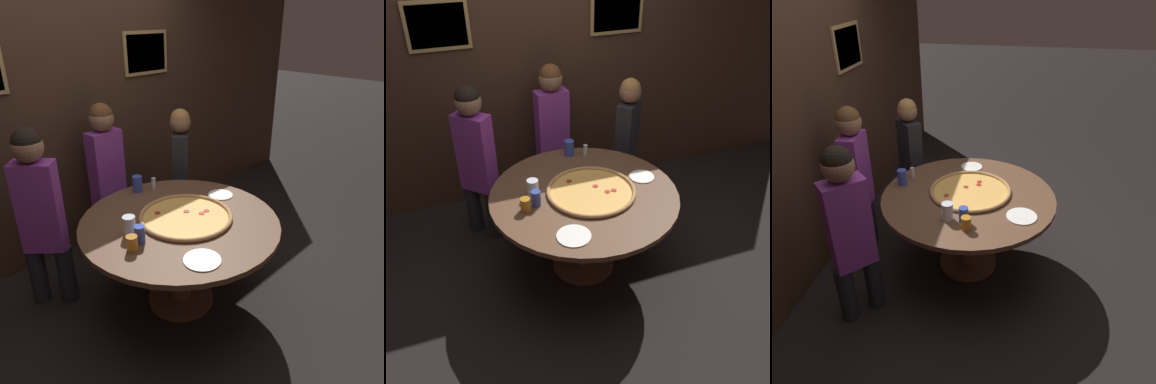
# 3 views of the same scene
# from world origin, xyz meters

# --- Properties ---
(ground_plane) EXTENTS (24.00, 24.00, 0.00)m
(ground_plane) POSITION_xyz_m (0.00, 0.00, 0.00)
(ground_plane) COLOR black
(back_wall) EXTENTS (6.40, 0.08, 2.60)m
(back_wall) POSITION_xyz_m (0.00, 1.32, 1.30)
(back_wall) COLOR #3D281C
(back_wall) RESTS_ON ground_plane
(dining_table) EXTENTS (1.45, 1.45, 0.74)m
(dining_table) POSITION_xyz_m (0.00, 0.00, 0.59)
(dining_table) COLOR brown
(dining_table) RESTS_ON ground_plane
(giant_pizza) EXTENTS (0.69, 0.69, 0.03)m
(giant_pizza) POSITION_xyz_m (0.06, -0.01, 0.75)
(giant_pizza) COLOR #E5A84C
(giant_pizza) RESTS_ON dining_table
(drink_cup_beside_pizza) EXTENTS (0.07, 0.07, 0.12)m
(drink_cup_beside_pizza) POSITION_xyz_m (-0.38, -0.03, 0.80)
(drink_cup_beside_pizza) COLOR #384CB7
(drink_cup_beside_pizza) RESTS_ON dining_table
(drink_cup_near_right) EXTENTS (0.09, 0.09, 0.14)m
(drink_cup_near_right) POSITION_xyz_m (-0.37, 0.10, 0.81)
(drink_cup_near_right) COLOR silver
(drink_cup_near_right) RESTS_ON dining_table
(drink_cup_by_shaker) EXTENTS (0.07, 0.07, 0.10)m
(drink_cup_by_shaker) POSITION_xyz_m (-0.47, -0.06, 0.79)
(drink_cup_by_shaker) COLOR #BC7A23
(drink_cup_by_shaker) RESTS_ON dining_table
(drink_cup_far_left) EXTENTS (0.08, 0.08, 0.14)m
(drink_cup_far_left) POSITION_xyz_m (0.09, 0.60, 0.81)
(drink_cup_far_left) COLOR #384CB7
(drink_cup_far_left) RESTS_ON dining_table
(white_plate_left_side) EXTENTS (0.24, 0.24, 0.01)m
(white_plate_left_side) POSITION_xyz_m (-0.24, -0.45, 0.74)
(white_plate_left_side) COLOR white
(white_plate_left_side) RESTS_ON dining_table
(white_plate_near_front) EXTENTS (0.20, 0.20, 0.01)m
(white_plate_near_front) POSITION_xyz_m (0.52, 0.05, 0.74)
(white_plate_near_front) COLOR white
(white_plate_near_front) RESTS_ON dining_table
(condiment_shaker) EXTENTS (0.04, 0.04, 0.10)m
(condiment_shaker) POSITION_xyz_m (0.22, 0.55, 0.79)
(condiment_shaker) COLOR silver
(condiment_shaker) RESTS_ON dining_table
(diner_far_right) EXTENTS (0.32, 0.31, 1.32)m
(diner_far_right) POSITION_xyz_m (0.71, 0.72, 0.75)
(diner_far_right) COLOR #232328
(diner_far_right) RESTS_ON ground_plane
(diner_side_right) EXTENTS (0.36, 0.21, 1.43)m
(diner_side_right) POSITION_xyz_m (0.06, 1.01, 0.81)
(diner_side_right) COLOR #232328
(diner_side_right) RESTS_ON ground_plane
(diner_centre_back) EXTENTS (0.35, 0.34, 1.43)m
(diner_centre_back) POSITION_xyz_m (-0.70, 0.73, 0.81)
(diner_centre_back) COLOR #232328
(diner_centre_back) RESTS_ON ground_plane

